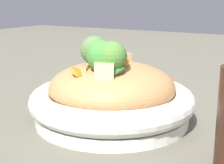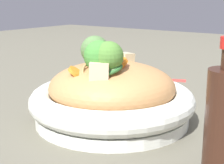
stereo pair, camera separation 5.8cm
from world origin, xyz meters
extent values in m
plane|color=#5B584A|center=(0.00, 0.00, 0.00)|extent=(3.00, 3.00, 0.00)
cylinder|color=white|center=(0.00, 0.00, 0.01)|extent=(0.26, 0.26, 0.02)
torus|color=white|center=(0.00, 0.00, 0.04)|extent=(0.28, 0.28, 0.04)
ellipsoid|color=#B7804C|center=(0.00, 0.00, 0.06)|extent=(0.21, 0.21, 0.08)
torus|color=#AD8451|center=(-0.01, 0.04, 0.09)|extent=(0.08, 0.08, 0.04)
torus|color=#B67943|center=(-0.01, -0.01, 0.10)|extent=(0.08, 0.08, 0.03)
torus|color=tan|center=(0.05, 0.02, 0.08)|extent=(0.07, 0.07, 0.01)
torus|color=#BE8644|center=(0.01, 0.02, 0.09)|extent=(0.06, 0.05, 0.03)
cone|color=#92AA6F|center=(-0.01, 0.05, 0.10)|extent=(0.03, 0.03, 0.01)
sphere|color=#428836|center=(-0.01, 0.05, 0.12)|extent=(0.06, 0.06, 0.05)
cone|color=#8DAB77|center=(-0.02, 0.04, 0.09)|extent=(0.02, 0.02, 0.02)
sphere|color=#4E8234|center=(-0.02, 0.04, 0.12)|extent=(0.06, 0.06, 0.05)
cone|color=#9BB770|center=(0.03, 0.01, 0.10)|extent=(0.03, 0.03, 0.01)
sphere|color=#507541|center=(0.03, 0.01, 0.12)|extent=(0.06, 0.06, 0.05)
cylinder|color=orange|center=(0.02, 0.06, 0.09)|extent=(0.03, 0.03, 0.02)
cylinder|color=orange|center=(-0.02, 0.01, 0.10)|extent=(0.04, 0.04, 0.02)
cylinder|color=orange|center=(0.03, -0.06, 0.09)|extent=(0.03, 0.03, 0.02)
cylinder|color=beige|center=(-0.02, 0.04, 0.10)|extent=(0.05, 0.05, 0.02)
torus|color=#2E672E|center=(-0.02, 0.04, 0.10)|extent=(0.06, 0.06, 0.02)
cylinder|color=beige|center=(0.02, 0.00, 0.10)|extent=(0.05, 0.05, 0.03)
torus|color=#2E6632|center=(0.02, 0.00, 0.10)|extent=(0.05, 0.06, 0.03)
cylinder|color=beige|center=(0.05, -0.04, 0.09)|extent=(0.04, 0.04, 0.03)
torus|color=#2C6629|center=(0.05, -0.04, 0.09)|extent=(0.05, 0.05, 0.03)
cube|color=beige|center=(0.04, -0.07, 0.09)|extent=(0.03, 0.03, 0.03)
cube|color=beige|center=(-0.02, 0.06, 0.10)|extent=(0.04, 0.04, 0.03)
cube|color=beige|center=(0.05, -0.05, 0.10)|extent=(0.05, 0.04, 0.03)
cube|color=beige|center=(0.01, -0.05, 0.10)|extent=(0.03, 0.03, 0.02)
cylinder|color=red|center=(0.11, -0.30, 0.00)|extent=(0.20, 0.09, 0.01)
cylinder|color=red|center=(0.11, -0.29, 0.00)|extent=(0.20, 0.09, 0.01)
camera|label=1|loc=(-0.28, 0.48, 0.21)|focal=54.90mm
camera|label=2|loc=(-0.33, 0.45, 0.21)|focal=54.90mm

